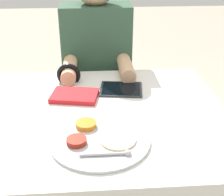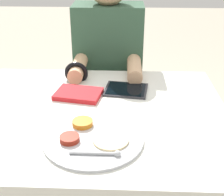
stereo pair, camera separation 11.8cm
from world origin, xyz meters
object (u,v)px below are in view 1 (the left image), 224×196
object	(u,v)px
red_notebook	(75,96)
thali_tray	(99,139)
person_diner	(97,88)
tablet_device	(121,89)

from	to	relation	value
red_notebook	thali_tray	bearing A→B (deg)	-74.13
thali_tray	red_notebook	distance (m)	0.33
thali_tray	person_diner	xyz separation A→B (m)	(0.01, 0.76, -0.18)
red_notebook	person_diner	world-z (taller)	person_diner
red_notebook	person_diner	xyz separation A→B (m)	(0.10, 0.44, -0.18)
red_notebook	tablet_device	size ratio (longest dim) A/B	1.05
person_diner	thali_tray	bearing A→B (deg)	-91.01
red_notebook	tablet_device	xyz separation A→B (m)	(0.20, 0.06, -0.00)
tablet_device	red_notebook	bearing A→B (deg)	-163.20
red_notebook	person_diner	size ratio (longest dim) A/B	0.17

